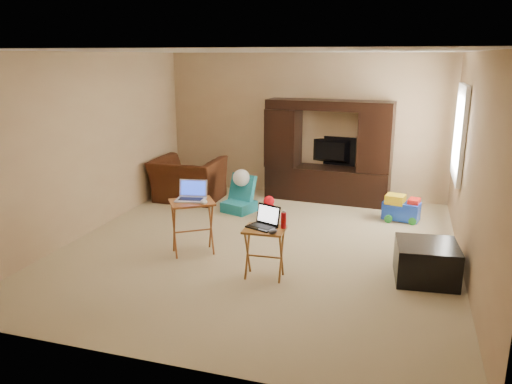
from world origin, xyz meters
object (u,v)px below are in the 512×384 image
(plush_toy, at_px, (269,207))
(laptop_left, at_px, (190,191))
(entertainment_center, at_px, (328,151))
(tray_table_left, at_px, (193,227))
(television, at_px, (330,151))
(tray_table_right, at_px, (264,253))
(laptop_right, at_px, (262,218))
(mouse_left, at_px, (204,202))
(recliner, at_px, (188,180))
(child_rocker, at_px, (239,194))
(mouse_right, at_px, (273,231))
(push_toy, at_px, (401,208))
(water_bottle, at_px, (284,220))
(ottoman, at_px, (426,262))

(plush_toy, height_order, laptop_left, laptop_left)
(entertainment_center, relative_size, tray_table_left, 3.06)
(television, height_order, tray_table_right, television)
(laptop_right, bearing_deg, mouse_left, 179.00)
(recliner, bearing_deg, laptop_right, 128.73)
(child_rocker, xyz_separation_m, plush_toy, (0.54, -0.15, -0.12))
(television, distance_m, plush_toy, 1.74)
(mouse_right, bearing_deg, entertainment_center, 89.47)
(recliner, xyz_separation_m, mouse_left, (1.27, -2.29, 0.35))
(push_toy, relative_size, tray_table_right, 0.93)
(child_rocker, xyz_separation_m, laptop_left, (-0.02, -1.80, 0.51))
(recliner, height_order, tray_table_left, recliner)
(tray_table_right, height_order, mouse_left, mouse_left)
(tray_table_right, xyz_separation_m, laptop_right, (-0.04, 0.02, 0.41))
(entertainment_center, relative_size, mouse_right, 17.72)
(television, distance_m, tray_table_right, 3.62)
(mouse_left, distance_m, water_bottle, 1.12)
(tray_table_right, bearing_deg, child_rocker, 113.01)
(plush_toy, height_order, tray_table_left, tray_table_left)
(plush_toy, xyz_separation_m, ottoman, (2.29, -1.64, 0.04))
(plush_toy, bearing_deg, television, 64.39)
(television, distance_m, laptop_left, 3.35)
(laptop_left, bearing_deg, television, 58.44)
(laptop_right, distance_m, mouse_right, 0.24)
(entertainment_center, height_order, laptop_right, entertainment_center)
(recliner, relative_size, water_bottle, 6.23)
(tray_table_right, bearing_deg, mouse_left, 154.91)
(child_rocker, bearing_deg, push_toy, 25.87)
(push_toy, relative_size, laptop_left, 1.52)
(television, bearing_deg, mouse_left, 80.65)
(child_rocker, distance_m, mouse_left, 1.96)
(push_toy, bearing_deg, mouse_right, -104.35)
(ottoman, xyz_separation_m, laptop_left, (-2.85, -0.01, 0.60))
(ottoman, xyz_separation_m, laptop_right, (-1.79, -0.46, 0.49))
(television, relative_size, laptop_left, 2.43)
(television, relative_size, child_rocker, 1.47)
(plush_toy, bearing_deg, push_toy, 12.76)
(child_rocker, bearing_deg, ottoman, -13.07)
(plush_toy, bearing_deg, laptop_right, -76.70)
(push_toy, relative_size, mouse_left, 3.91)
(plush_toy, distance_m, mouse_left, 1.86)
(tray_table_left, relative_size, mouse_right, 5.78)
(mouse_left, bearing_deg, push_toy, 43.42)
(tray_table_left, bearing_deg, television, 34.37)
(recliner, xyz_separation_m, laptop_left, (1.05, -2.19, 0.44))
(plush_toy, xyz_separation_m, tray_table_left, (-0.53, -1.68, 0.17))
(mouse_left, bearing_deg, child_rocker, 96.01)
(child_rocker, xyz_separation_m, tray_table_left, (0.01, -1.83, 0.05))
(television, distance_m, tray_table_left, 3.40)
(water_bottle, bearing_deg, mouse_left, 165.09)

